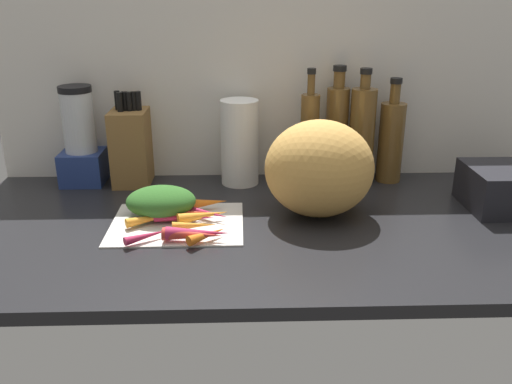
% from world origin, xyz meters
% --- Properties ---
extents(ground_plane, '(1.70, 0.80, 0.03)m').
position_xyz_m(ground_plane, '(0.00, 0.00, -0.01)').
color(ground_plane, black).
extents(wall_back, '(1.70, 0.03, 0.60)m').
position_xyz_m(wall_back, '(0.00, 0.39, 0.30)').
color(wall_back, silver).
rests_on(wall_back, ground_plane).
extents(cutting_board, '(0.33, 0.26, 0.01)m').
position_xyz_m(cutting_board, '(-0.28, -0.01, 0.00)').
color(cutting_board, beige).
rests_on(cutting_board, ground_plane).
extents(carrot_0, '(0.14, 0.09, 0.02)m').
position_xyz_m(carrot_0, '(-0.33, -0.02, 0.02)').
color(carrot_0, orange).
rests_on(carrot_0, cutting_board).
extents(carrot_1, '(0.17, 0.11, 0.03)m').
position_xyz_m(carrot_1, '(-0.23, 0.02, 0.02)').
color(carrot_1, '#B2264C').
rests_on(carrot_1, cutting_board).
extents(carrot_2, '(0.14, 0.05, 0.03)m').
position_xyz_m(carrot_2, '(-0.23, -0.12, 0.02)').
color(carrot_2, red).
rests_on(carrot_2, cutting_board).
extents(carrot_3, '(0.10, 0.08, 0.02)m').
position_xyz_m(carrot_3, '(-0.33, -0.12, 0.02)').
color(carrot_3, '#B2264C').
rests_on(carrot_3, cutting_board).
extents(carrot_4, '(0.14, 0.05, 0.03)m').
position_xyz_m(carrot_4, '(-0.27, 0.00, 0.02)').
color(carrot_4, red).
rests_on(carrot_4, cutting_board).
extents(carrot_5, '(0.13, 0.07, 0.03)m').
position_xyz_m(carrot_5, '(-0.21, -0.01, 0.02)').
color(carrot_5, orange).
rests_on(carrot_5, cutting_board).
extents(carrot_6, '(0.11, 0.03, 0.02)m').
position_xyz_m(carrot_6, '(-0.23, -0.06, 0.02)').
color(carrot_6, orange).
rests_on(carrot_6, cutting_board).
extents(carrot_7, '(0.10, 0.09, 0.02)m').
position_xyz_m(carrot_7, '(-0.19, -0.12, 0.02)').
color(carrot_7, orange).
rests_on(carrot_7, cutting_board).
extents(carrot_8, '(0.16, 0.03, 0.02)m').
position_xyz_m(carrot_8, '(-0.26, -0.02, 0.02)').
color(carrot_8, '#B2264C').
rests_on(carrot_8, cutting_board).
extents(carrot_9, '(0.15, 0.04, 0.03)m').
position_xyz_m(carrot_9, '(-0.22, -0.12, 0.02)').
color(carrot_9, '#B2264C').
rests_on(carrot_9, cutting_board).
extents(carrot_10, '(0.12, 0.06, 0.03)m').
position_xyz_m(carrot_10, '(-0.21, 0.07, 0.02)').
color(carrot_10, orange).
rests_on(carrot_10, cutting_board).
extents(carrot_greens_pile, '(0.18, 0.14, 0.08)m').
position_xyz_m(carrot_greens_pile, '(-0.32, 0.03, 0.05)').
color(carrot_greens_pile, '#2D6023').
rests_on(carrot_greens_pile, cutting_board).
extents(winter_squash, '(0.28, 0.25, 0.25)m').
position_xyz_m(winter_squash, '(0.09, 0.05, 0.13)').
color(winter_squash, gold).
rests_on(winter_squash, ground_plane).
extents(knife_block, '(0.11, 0.14, 0.28)m').
position_xyz_m(knife_block, '(-0.44, 0.31, 0.12)').
color(knife_block, olive).
rests_on(knife_block, ground_plane).
extents(blender_appliance, '(0.13, 0.13, 0.30)m').
position_xyz_m(blender_appliance, '(-0.59, 0.31, 0.13)').
color(blender_appliance, navy).
rests_on(blender_appliance, ground_plane).
extents(paper_towel_roll, '(0.11, 0.11, 0.25)m').
position_xyz_m(paper_towel_roll, '(-0.12, 0.30, 0.13)').
color(paper_towel_roll, white).
rests_on(paper_towel_roll, ground_plane).
extents(bottle_0, '(0.06, 0.06, 0.35)m').
position_xyz_m(bottle_0, '(0.09, 0.29, 0.14)').
color(bottle_0, brown).
rests_on(bottle_0, ground_plane).
extents(bottle_1, '(0.07, 0.07, 0.35)m').
position_xyz_m(bottle_1, '(0.18, 0.32, 0.15)').
color(bottle_1, brown).
rests_on(bottle_1, ground_plane).
extents(bottle_2, '(0.08, 0.08, 0.35)m').
position_xyz_m(bottle_2, '(0.25, 0.29, 0.15)').
color(bottle_2, brown).
rests_on(bottle_2, ground_plane).
extents(bottle_3, '(0.08, 0.08, 0.31)m').
position_xyz_m(bottle_3, '(0.34, 0.30, 0.13)').
color(bottle_3, brown).
rests_on(bottle_3, ground_plane).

